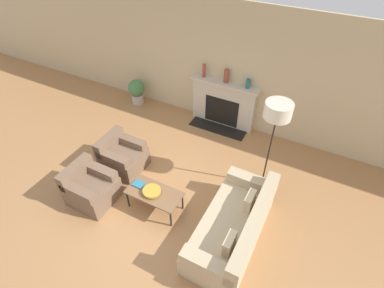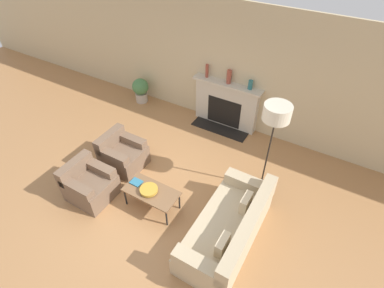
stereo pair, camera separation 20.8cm
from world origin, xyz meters
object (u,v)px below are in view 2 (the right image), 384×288
at_px(bowl, 149,190).
at_px(mantel_vase_center_right, 250,85).
at_px(armchair_near, 89,184).
at_px(coffee_table, 151,192).
at_px(couch, 229,229).
at_px(mantel_vase_left, 207,71).
at_px(mantel_vase_center_left, 229,77).
at_px(fireplace, 226,105).
at_px(book, 136,182).
at_px(potted_plant, 141,89).
at_px(armchair_far, 122,154).
at_px(floor_lamp, 276,118).

bearing_deg(bowl, mantel_vase_center_right, 78.71).
relative_size(armchair_near, coffee_table, 0.80).
bearing_deg(couch, mantel_vase_left, -145.42).
distance_m(mantel_vase_left, mantel_vase_center_left, 0.56).
distance_m(couch, armchair_near, 2.73).
bearing_deg(fireplace, couch, -63.22).
height_order(book, potted_plant, potted_plant).
bearing_deg(armchair_far, floor_lamp, -71.80).
xyz_separation_m(fireplace, mantel_vase_center_right, (0.53, 0.01, 0.69)).
relative_size(couch, book, 9.51).
bearing_deg(mantel_vase_left, mantel_vase_center_left, 0.00).
height_order(fireplace, mantel_vase_center_right, mantel_vase_center_right).
bearing_deg(mantel_vase_center_left, coffee_table, -91.09).
xyz_separation_m(couch, armchair_far, (-2.69, 0.50, -0.00)).
bearing_deg(coffee_table, bowl, -143.21).
bearing_deg(potted_plant, armchair_far, -61.38).
bearing_deg(armchair_far, mantel_vase_left, -15.64).
xyz_separation_m(couch, floor_lamp, (0.06, 1.41, 1.38)).
height_order(couch, mantel_vase_center_right, mantel_vase_center_right).
distance_m(book, mantel_vase_left, 3.10).
distance_m(armchair_far, floor_lamp, 3.21).
xyz_separation_m(fireplace, couch, (1.47, -2.91, -0.26)).
bearing_deg(mantel_vase_center_left, book, -97.85).
xyz_separation_m(floor_lamp, potted_plant, (-3.94, 1.28, -1.30)).
bearing_deg(floor_lamp, coffee_table, -136.59).
relative_size(bowl, mantel_vase_center_left, 1.02).
xyz_separation_m(armchair_far, floor_lamp, (2.75, 0.90, 1.38)).
bearing_deg(mantel_vase_left, couch, -55.42).
relative_size(armchair_near, mantel_vase_center_right, 3.81).
relative_size(armchair_near, mantel_vase_center_left, 2.51).
bearing_deg(mantel_vase_center_left, potted_plant, -174.57).
bearing_deg(floor_lamp, potted_plant, 161.96).
bearing_deg(couch, fireplace, -153.22).
bearing_deg(armchair_near, mantel_vase_center_right, -27.49).
xyz_separation_m(fireplace, floor_lamp, (1.53, -1.50, 1.12)).
relative_size(book, floor_lamp, 0.11).
height_order(armchair_far, book, armchair_far).
height_order(floor_lamp, potted_plant, floor_lamp).
xyz_separation_m(armchair_near, mantel_vase_left, (0.68, 3.37, 1.01)).
bearing_deg(bowl, armchair_near, -163.11).
bearing_deg(mantel_vase_center_right, armchair_near, -117.49).
xyz_separation_m(armchair_far, potted_plant, (-1.19, 2.19, 0.08)).
bearing_deg(fireplace, potted_plant, -174.87).
bearing_deg(armchair_near, book, -64.44).
xyz_separation_m(fireplace, mantel_vase_left, (-0.55, 0.01, 0.75)).
relative_size(armchair_far, book, 3.80).
bearing_deg(coffee_table, mantel_vase_left, 99.52).
bearing_deg(couch, potted_plant, -124.70).
bearing_deg(potted_plant, mantel_vase_center_left, 5.43).
bearing_deg(armchair_near, couch, -80.50).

